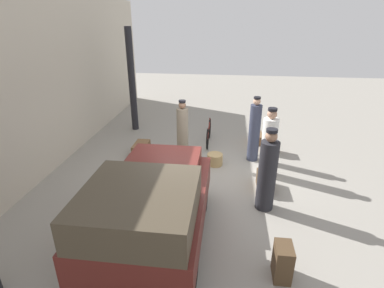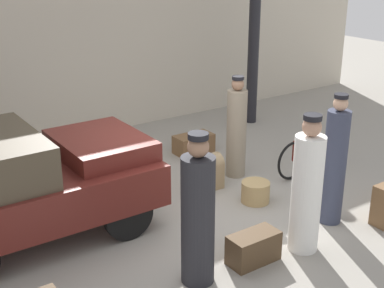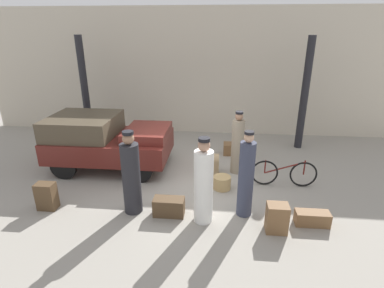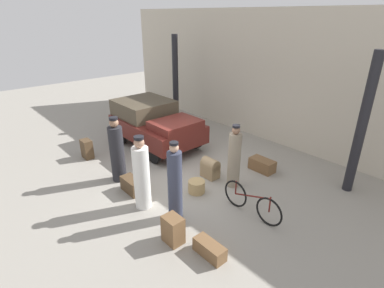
% 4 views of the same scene
% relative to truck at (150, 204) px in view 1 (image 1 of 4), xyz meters
% --- Properties ---
extents(ground_plane, '(30.00, 30.00, 0.00)m').
position_rel_truck_xyz_m(ground_plane, '(2.28, -0.63, -0.84)').
color(ground_plane, gray).
extents(station_building_facade, '(16.00, 0.15, 4.50)m').
position_rel_truck_xyz_m(station_building_facade, '(2.28, 3.44, 1.41)').
color(station_building_facade, beige).
rests_on(station_building_facade, ground).
extents(canopy_pillar_right, '(0.24, 0.24, 3.58)m').
position_rel_truck_xyz_m(canopy_pillar_right, '(5.84, 2.11, 0.95)').
color(canopy_pillar_right, black).
rests_on(canopy_pillar_right, ground).
extents(truck, '(3.29, 1.89, 1.50)m').
position_rel_truck_xyz_m(truck, '(0.00, 0.00, 0.00)').
color(truck, black).
rests_on(truck, ground).
extents(bicycle, '(1.63, 0.04, 0.72)m').
position_rel_truck_xyz_m(bicycle, '(4.83, -0.69, -0.49)').
color(bicycle, black).
rests_on(bicycle, ground).
extents(wicker_basket, '(0.44, 0.44, 0.32)m').
position_rel_truck_xyz_m(wicker_basket, '(3.29, -0.99, -0.68)').
color(wicker_basket, tan).
rests_on(wicker_basket, ground).
extents(porter_carrying_trunk, '(0.39, 0.39, 1.84)m').
position_rel_truck_xyz_m(porter_carrying_trunk, '(1.36, -2.17, 0.01)').
color(porter_carrying_trunk, '#232328').
rests_on(porter_carrying_trunk, ground).
extents(porter_lifting_near_truck, '(0.33, 0.33, 1.74)m').
position_rel_truck_xyz_m(porter_lifting_near_truck, '(3.68, -0.01, -0.04)').
color(porter_lifting_near_truck, gray).
rests_on(porter_lifting_near_truck, ground).
extents(porter_with_bicycle, '(0.39, 0.39, 1.83)m').
position_rel_truck_xyz_m(porter_with_bicycle, '(2.90, -2.37, 0.00)').
color(porter_with_bicycle, white).
rests_on(porter_with_bicycle, ground).
extents(conductor_in_dark_uniform, '(0.32, 0.32, 1.88)m').
position_rel_truck_xyz_m(conductor_in_dark_uniform, '(3.76, -2.06, 0.04)').
color(conductor_in_dark_uniform, '#33384C').
rests_on(conductor_in_dark_uniform, ground).
extents(suitcase_tan_flat, '(0.74, 0.40, 0.35)m').
position_rel_truck_xyz_m(suitcase_tan_flat, '(3.70, 1.27, -0.66)').
color(suitcase_tan_flat, brown).
rests_on(suitcase_tan_flat, ground).
extents(trunk_large_brown, '(0.48, 0.34, 0.58)m').
position_rel_truck_xyz_m(trunk_large_brown, '(2.95, -0.16, -0.54)').
color(trunk_large_brown, '#937A56').
rests_on(trunk_large_brown, ground).
extents(suitcase_black_upright, '(0.66, 0.33, 0.39)m').
position_rel_truck_xyz_m(suitcase_black_upright, '(2.16, -2.24, -0.64)').
color(suitcase_black_upright, '#4C3823').
rests_on(suitcase_black_upright, ground).
extents(suitcase_small_leather, '(0.41, 0.32, 0.59)m').
position_rel_truck_xyz_m(suitcase_small_leather, '(4.35, -2.59, -0.54)').
color(suitcase_small_leather, brown).
rests_on(suitcase_small_leather, ground).
extents(trunk_umber_medium, '(0.68, 0.28, 0.29)m').
position_rel_truck_xyz_m(trunk_umber_medium, '(5.11, -2.31, -0.69)').
color(trunk_umber_medium, brown).
rests_on(trunk_umber_medium, ground).
extents(trunk_wicker_pale, '(0.40, 0.27, 0.62)m').
position_rel_truck_xyz_m(trunk_wicker_pale, '(-0.55, -2.26, -0.53)').
color(trunk_wicker_pale, '#4C3823').
rests_on(trunk_wicker_pale, ground).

